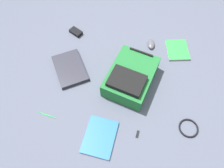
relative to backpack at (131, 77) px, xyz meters
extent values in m
plane|color=#4C5160|center=(-0.09, -0.02, -0.08)|extent=(3.83, 3.83, 0.00)
cube|color=#1E662D|center=(0.00, 0.01, -0.01)|extent=(0.43, 0.51, 0.14)
cube|color=black|center=(-0.02, -0.09, 0.08)|extent=(0.30, 0.25, 0.04)
cylinder|color=black|center=(0.06, 0.20, 0.07)|extent=(0.19, 0.07, 0.02)
cube|color=#24242C|center=(-0.50, 0.04, -0.07)|extent=(0.37, 0.40, 0.02)
cube|color=#2D2D38|center=(-0.50, 0.04, -0.05)|extent=(0.36, 0.40, 0.01)
cube|color=silver|center=(0.37, 0.38, -0.07)|extent=(0.21, 0.24, 0.01)
cube|color=#2D8C3F|center=(0.37, 0.38, -0.06)|extent=(0.22, 0.25, 0.00)
cube|color=silver|center=(-0.16, -0.48, -0.07)|extent=(0.23, 0.28, 0.01)
cube|color=#1E5999|center=(-0.16, -0.48, -0.06)|extent=(0.24, 0.29, 0.00)
ellipsoid|color=#4C4C51|center=(0.14, 0.41, -0.06)|extent=(0.07, 0.11, 0.03)
torus|color=black|center=(0.45, -0.32, -0.07)|extent=(0.14, 0.14, 0.01)
cube|color=black|center=(-0.55, 0.44, -0.06)|extent=(0.13, 0.11, 0.03)
cylinder|color=#198C33|center=(-0.57, -0.38, -0.07)|extent=(0.13, 0.03, 0.01)
cube|color=black|center=(0.10, -0.42, -0.07)|extent=(0.02, 0.06, 0.01)
camera|label=1|loc=(-0.01, -0.88, 1.39)|focal=34.23mm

